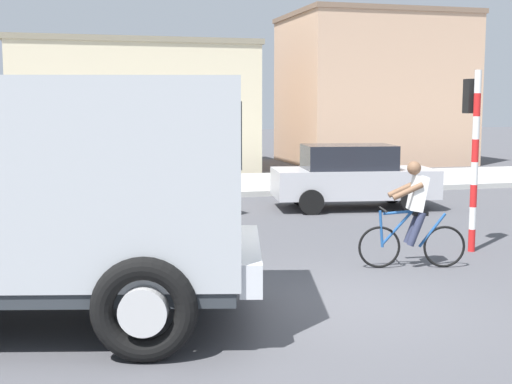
# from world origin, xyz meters

# --- Properties ---
(ground_plane) EXTENTS (120.00, 120.00, 0.00)m
(ground_plane) POSITION_xyz_m (0.00, 0.00, 0.00)
(ground_plane) COLOR #4C4C51
(sidewalk_far) EXTENTS (80.00, 5.00, 0.16)m
(sidewalk_far) POSITION_xyz_m (0.00, 13.02, 0.08)
(sidewalk_far) COLOR #ADADA8
(sidewalk_far) RESTS_ON ground
(truck_foreground) EXTENTS (5.84, 3.74, 2.90)m
(truck_foreground) POSITION_xyz_m (-3.79, 0.22, 1.67)
(truck_foreground) COLOR #B2B7BC
(truck_foreground) RESTS_ON ground
(cyclist) EXTENTS (1.69, 0.58, 1.72)m
(cyclist) POSITION_xyz_m (2.03, 1.64, 0.86)
(cyclist) COLOR black
(cyclist) RESTS_ON ground
(traffic_light_pole) EXTENTS (0.24, 0.43, 3.20)m
(traffic_light_pole) POSITION_xyz_m (3.64, 2.58, 2.07)
(traffic_light_pole) COLOR red
(traffic_light_pole) RESTS_ON ground
(car_red_near) EXTENTS (4.21, 2.32, 1.60)m
(car_red_near) POSITION_xyz_m (3.58, 7.81, 0.82)
(car_red_near) COLOR #B7B7BC
(car_red_near) RESTS_ON ground
(car_white_mid) EXTENTS (4.28, 2.57, 1.60)m
(car_white_mid) POSITION_xyz_m (-1.67, 7.75, 0.82)
(car_white_mid) COLOR white
(car_white_mid) RESTS_ON ground
(building_mid_block) EXTENTS (9.20, 6.33, 4.98)m
(building_mid_block) POSITION_xyz_m (-0.79, 19.87, 2.49)
(building_mid_block) COLOR beige
(building_mid_block) RESTS_ON ground
(building_corner_right) EXTENTS (7.46, 6.05, 6.49)m
(building_corner_right) POSITION_xyz_m (9.80, 20.43, 3.25)
(building_corner_right) COLOR tan
(building_corner_right) RESTS_ON ground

